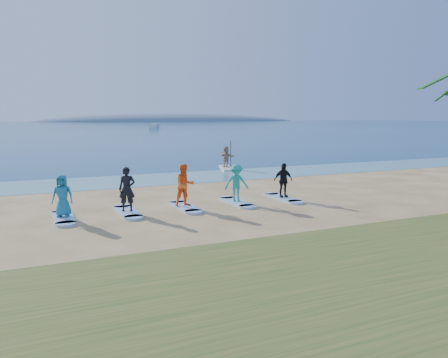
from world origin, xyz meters
name	(u,v)px	position (x,y,z in m)	size (l,w,h in m)	color
ground	(226,217)	(0.00, 0.00, 0.00)	(600.00, 600.00, 0.00)	tan
shallow_water	(152,179)	(0.00, 10.50, 0.01)	(600.00, 600.00, 0.00)	teal
ocean	(45,126)	(0.00, 160.00, 0.01)	(600.00, 600.00, 0.00)	navy
island_ridge	(174,121)	(95.00, 300.00, 0.00)	(220.00, 56.00, 18.00)	slate
paddleboard	(226,168)	(6.23, 13.53, 0.06)	(0.70, 3.00, 0.12)	silver
paddleboarder	(226,157)	(6.23, 13.53, 0.86)	(1.38, 0.44, 1.49)	tan
boat_offshore_b	(154,129)	(28.43, 113.66, 0.00)	(2.26, 5.62, 1.45)	silver
surfboard_0	(64,218)	(-5.51, 2.11, 0.04)	(0.70, 2.20, 0.09)	#9ABFEE
student_0	(62,196)	(-5.51, 2.11, 0.85)	(0.75, 0.49, 1.53)	teal
surfboard_1	(128,212)	(-3.19, 2.11, 0.04)	(0.70, 2.20, 0.09)	#9ABFEE
student_1	(127,189)	(-3.19, 2.11, 0.94)	(0.62, 0.41, 1.69)	black
surfboard_2	(185,207)	(-0.86, 2.11, 0.04)	(0.70, 2.20, 0.09)	#9ABFEE
student_2	(185,185)	(-0.86, 2.11, 0.94)	(0.83, 0.65, 1.70)	orange
surfboard_3	(236,202)	(1.47, 2.11, 0.04)	(0.70, 2.20, 0.09)	#9ABFEE
student_3	(236,183)	(1.47, 2.11, 0.89)	(1.03, 0.59, 1.59)	teal
surfboard_4	(283,198)	(3.80, 2.11, 0.04)	(0.70, 2.20, 0.09)	#9ABFEE
student_4	(283,180)	(3.80, 2.11, 0.86)	(0.90, 0.37, 1.53)	black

